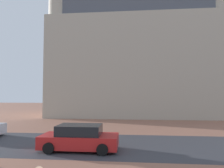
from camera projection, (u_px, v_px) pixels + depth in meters
ground_plane at (117, 144)px, 13.30m from camera, size 120.00×120.00×0.00m
street_asphalt_strip at (117, 145)px, 13.05m from camera, size 120.00×6.54×0.00m
landmark_building at (136, 57)px, 31.94m from camera, size 25.93×11.82×33.40m
car_red at (80, 138)px, 11.85m from camera, size 4.58×2.08×1.50m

